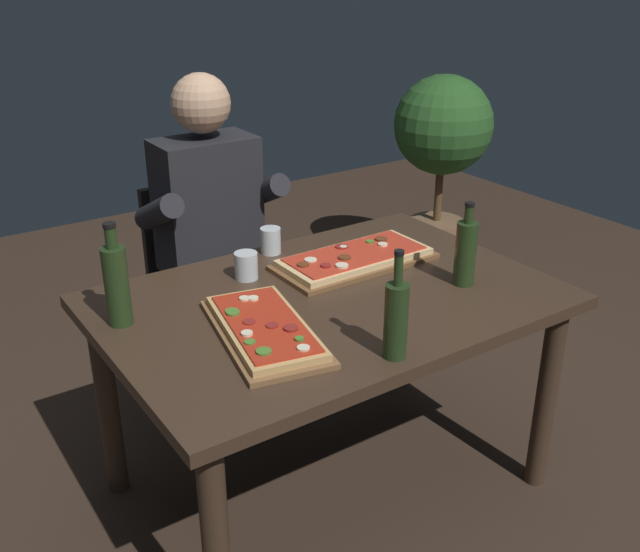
{
  "coord_description": "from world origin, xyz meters",
  "views": [
    {
      "loc": [
        -1.18,
        -1.69,
        1.74
      ],
      "look_at": [
        0.0,
        0.05,
        0.79
      ],
      "focal_mm": 40.93,
      "sensor_mm": 36.0,
      "label": 1
    }
  ],
  "objects_px": {
    "oil_bottle_amber": "(466,252)",
    "potted_plant_corner": "(442,144)",
    "dining_table": "(329,323)",
    "pizza_rectangular_front": "(354,259)",
    "wine_bottle_dark": "(116,283)",
    "seated_diner": "(214,229)",
    "diner_chair": "(205,279)",
    "vinegar_bottle_green": "(396,318)",
    "tumbler_far_side": "(246,267)",
    "tumbler_near_camera": "(271,241)",
    "pizza_rectangular_left": "(265,329)"
  },
  "relations": [
    {
      "from": "vinegar_bottle_green",
      "to": "tumbler_far_side",
      "type": "distance_m",
      "value": 0.68
    },
    {
      "from": "tumbler_far_side",
      "to": "diner_chair",
      "type": "relative_size",
      "value": 0.1
    },
    {
      "from": "potted_plant_corner",
      "to": "oil_bottle_amber",
      "type": "bearing_deg",
      "value": -130.81
    },
    {
      "from": "dining_table",
      "to": "diner_chair",
      "type": "height_order",
      "value": "diner_chair"
    },
    {
      "from": "pizza_rectangular_front",
      "to": "dining_table",
      "type": "bearing_deg",
      "value": -143.88
    },
    {
      "from": "oil_bottle_amber",
      "to": "diner_chair",
      "type": "distance_m",
      "value": 1.18
    },
    {
      "from": "wine_bottle_dark",
      "to": "potted_plant_corner",
      "type": "height_order",
      "value": "potted_plant_corner"
    },
    {
      "from": "wine_bottle_dark",
      "to": "tumbler_near_camera",
      "type": "distance_m",
      "value": 0.68
    },
    {
      "from": "dining_table",
      "to": "wine_bottle_dark",
      "type": "relative_size",
      "value": 4.52
    },
    {
      "from": "pizza_rectangular_front",
      "to": "potted_plant_corner",
      "type": "relative_size",
      "value": 0.5
    },
    {
      "from": "pizza_rectangular_front",
      "to": "tumbler_far_side",
      "type": "relative_size",
      "value": 6.22
    },
    {
      "from": "pizza_rectangular_left",
      "to": "tumbler_far_side",
      "type": "bearing_deg",
      "value": 68.4
    },
    {
      "from": "oil_bottle_amber",
      "to": "tumbler_far_side",
      "type": "bearing_deg",
      "value": 142.38
    },
    {
      "from": "wine_bottle_dark",
      "to": "tumbler_far_side",
      "type": "relative_size",
      "value": 3.43
    },
    {
      "from": "wine_bottle_dark",
      "to": "diner_chair",
      "type": "xyz_separation_m",
      "value": [
        0.57,
        0.67,
        -0.38
      ]
    },
    {
      "from": "wine_bottle_dark",
      "to": "potted_plant_corner",
      "type": "bearing_deg",
      "value": 25.24
    },
    {
      "from": "oil_bottle_amber",
      "to": "tumbler_near_camera",
      "type": "xyz_separation_m",
      "value": [
        -0.38,
        0.58,
        -0.07
      ]
    },
    {
      "from": "pizza_rectangular_front",
      "to": "diner_chair",
      "type": "bearing_deg",
      "value": 109.72
    },
    {
      "from": "pizza_rectangular_left",
      "to": "tumbler_far_side",
      "type": "height_order",
      "value": "tumbler_far_side"
    },
    {
      "from": "oil_bottle_amber",
      "to": "tumbler_near_camera",
      "type": "relative_size",
      "value": 2.96
    },
    {
      "from": "wine_bottle_dark",
      "to": "tumbler_near_camera",
      "type": "height_order",
      "value": "wine_bottle_dark"
    },
    {
      "from": "dining_table",
      "to": "oil_bottle_amber",
      "type": "xyz_separation_m",
      "value": [
        0.41,
        -0.17,
        0.21
      ]
    },
    {
      "from": "pizza_rectangular_front",
      "to": "oil_bottle_amber",
      "type": "relative_size",
      "value": 2.03
    },
    {
      "from": "oil_bottle_amber",
      "to": "vinegar_bottle_green",
      "type": "bearing_deg",
      "value": -154.12
    },
    {
      "from": "dining_table",
      "to": "diner_chair",
      "type": "xyz_separation_m",
      "value": [
        -0.03,
        0.86,
        -0.16
      ]
    },
    {
      "from": "oil_bottle_amber",
      "to": "vinegar_bottle_green",
      "type": "distance_m",
      "value": 0.53
    },
    {
      "from": "dining_table",
      "to": "wine_bottle_dark",
      "type": "xyz_separation_m",
      "value": [
        -0.6,
        0.19,
        0.22
      ]
    },
    {
      "from": "diner_chair",
      "to": "vinegar_bottle_green",
      "type": "bearing_deg",
      "value": -91.6
    },
    {
      "from": "vinegar_bottle_green",
      "to": "tumbler_far_side",
      "type": "xyz_separation_m",
      "value": [
        -0.08,
        0.67,
        -0.07
      ]
    },
    {
      "from": "oil_bottle_amber",
      "to": "tumbler_far_side",
      "type": "distance_m",
      "value": 0.71
    },
    {
      "from": "pizza_rectangular_left",
      "to": "wine_bottle_dark",
      "type": "distance_m",
      "value": 0.44
    },
    {
      "from": "pizza_rectangular_front",
      "to": "vinegar_bottle_green",
      "type": "height_order",
      "value": "vinegar_bottle_green"
    },
    {
      "from": "oil_bottle_amber",
      "to": "potted_plant_corner",
      "type": "bearing_deg",
      "value": 49.19
    },
    {
      "from": "tumbler_near_camera",
      "to": "seated_diner",
      "type": "xyz_separation_m",
      "value": [
        -0.06,
        0.33,
        -0.04
      ]
    },
    {
      "from": "tumbler_far_side",
      "to": "potted_plant_corner",
      "type": "distance_m",
      "value": 2.04
    },
    {
      "from": "wine_bottle_dark",
      "to": "vinegar_bottle_green",
      "type": "relative_size",
      "value": 1.01
    },
    {
      "from": "dining_table",
      "to": "pizza_rectangular_left",
      "type": "distance_m",
      "value": 0.33
    },
    {
      "from": "wine_bottle_dark",
      "to": "oil_bottle_amber",
      "type": "bearing_deg",
      "value": -19.44
    },
    {
      "from": "oil_bottle_amber",
      "to": "potted_plant_corner",
      "type": "height_order",
      "value": "potted_plant_corner"
    },
    {
      "from": "oil_bottle_amber",
      "to": "vinegar_bottle_green",
      "type": "relative_size",
      "value": 0.91
    },
    {
      "from": "tumbler_near_camera",
      "to": "potted_plant_corner",
      "type": "bearing_deg",
      "value": 27.55
    },
    {
      "from": "vinegar_bottle_green",
      "to": "diner_chair",
      "type": "bearing_deg",
      "value": 88.4
    },
    {
      "from": "oil_bottle_amber",
      "to": "diner_chair",
      "type": "bearing_deg",
      "value": 113.49
    },
    {
      "from": "dining_table",
      "to": "tumbler_near_camera",
      "type": "distance_m",
      "value": 0.43
    },
    {
      "from": "dining_table",
      "to": "tumbler_far_side",
      "type": "bearing_deg",
      "value": 119.35
    },
    {
      "from": "tumbler_near_camera",
      "to": "diner_chair",
      "type": "height_order",
      "value": "diner_chair"
    },
    {
      "from": "oil_bottle_amber",
      "to": "seated_diner",
      "type": "xyz_separation_m",
      "value": [
        -0.45,
        0.9,
        -0.11
      ]
    },
    {
      "from": "tumbler_far_side",
      "to": "pizza_rectangular_left",
      "type": "bearing_deg",
      "value": -111.6
    },
    {
      "from": "wine_bottle_dark",
      "to": "seated_diner",
      "type": "bearing_deg",
      "value": 43.62
    },
    {
      "from": "vinegar_bottle_green",
      "to": "pizza_rectangular_left",
      "type": "bearing_deg",
      "value": 127.8
    }
  ]
}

